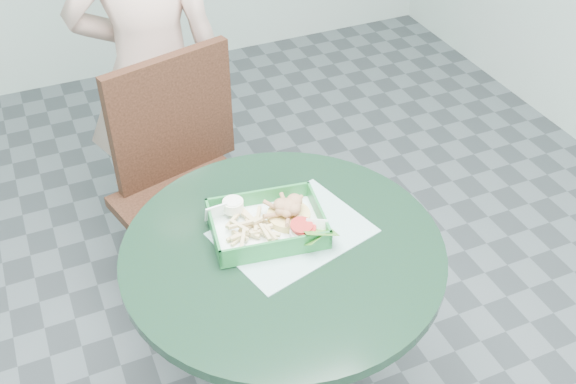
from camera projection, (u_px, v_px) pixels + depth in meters
name	position (u px, v px, depth m)	size (l,w,h in m)	color
cafe_table	(283.00, 297.00, 1.83)	(0.83, 0.83, 0.75)	black
dining_chair	(187.00, 175.00, 2.34)	(0.47, 0.47, 0.93)	black
diner_person	(152.00, 73.00, 2.44)	(0.55, 0.36, 1.51)	#CCA493
placemat	(293.00, 238.00, 1.77)	(0.37, 0.28, 0.00)	#8BB5AF
food_basket	(267.00, 233.00, 1.76)	(0.29, 0.21, 0.06)	#1F6E32
crab_sandwich	(286.00, 213.00, 1.77)	(0.11, 0.11, 0.07)	tan
fries_pile	(250.00, 231.00, 1.74)	(0.11, 0.12, 0.04)	#DDBF81
sauce_ramekin	(230.00, 214.00, 1.77)	(0.06, 0.06, 0.03)	white
garnish_cup	(309.00, 234.00, 1.72)	(0.10, 0.10, 0.04)	silver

